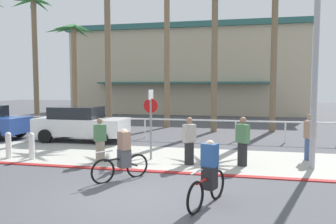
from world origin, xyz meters
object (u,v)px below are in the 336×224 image
at_px(palm_tree_1, 34,31).
at_px(palm_tree_6, 275,11).
at_px(bollard_0, 8,145).
at_px(palm_tree_5, 215,13).
at_px(car_white_1, 81,123).
at_px(cyclist_black_0, 123,156).
at_px(cyclist_red_1, 209,174).
at_px(stop_sign_bike_lane, 151,114).
at_px(pedestrian_3, 310,139).
at_px(palm_tree_2, 73,47).
at_px(palm_tree_3, 107,16).
at_px(pedestrian_1, 100,142).
at_px(pedestrian_2, 189,143).
at_px(streetlight_curb, 318,34).
at_px(palm_tree_4, 167,17).
at_px(bollard_1, 32,146).
at_px(pedestrian_0, 243,144).

xyz_separation_m(palm_tree_1, palm_tree_6, (15.68, -0.22, 0.55)).
relative_size(bollard_0, palm_tree_5, 0.11).
bearing_deg(palm_tree_5, car_white_1, -142.12).
relative_size(cyclist_black_0, cyclist_red_1, 0.87).
distance_m(stop_sign_bike_lane, pedestrian_3, 5.80).
distance_m(palm_tree_2, palm_tree_3, 3.62).
xyz_separation_m(pedestrian_1, pedestrian_2, (3.15, 0.21, 0.04)).
xyz_separation_m(palm_tree_1, palm_tree_5, (12.32, -0.88, 0.41)).
distance_m(cyclist_black_0, pedestrian_3, 6.83).
height_order(streetlight_curb, palm_tree_5, palm_tree_5).
xyz_separation_m(palm_tree_4, cyclist_red_1, (3.87, -13.33, -6.39)).
relative_size(palm_tree_1, palm_tree_4, 0.90).
bearing_deg(palm_tree_4, bollard_0, -110.29).
xyz_separation_m(palm_tree_5, cyclist_black_0, (-1.88, -10.53, -6.18)).
xyz_separation_m(bollard_1, palm_tree_2, (-3.23, 9.29, 4.75)).
bearing_deg(stop_sign_bike_lane, pedestrian_0, -5.00).
bearing_deg(bollard_0, palm_tree_6, 42.79).
xyz_separation_m(bollard_1, palm_tree_5, (6.00, 8.84, 6.36)).
height_order(bollard_1, pedestrian_2, pedestrian_2).
bearing_deg(pedestrian_3, bollard_1, -168.73).
bearing_deg(stop_sign_bike_lane, bollard_0, -169.91).
height_order(palm_tree_1, pedestrian_3, palm_tree_1).
xyz_separation_m(palm_tree_2, palm_tree_4, (6.06, 0.88, 1.82)).
bearing_deg(bollard_1, cyclist_red_1, -25.26).
distance_m(bollard_0, pedestrian_2, 6.70).
distance_m(palm_tree_2, pedestrian_3, 15.67).
relative_size(palm_tree_4, palm_tree_5, 1.07).
bearing_deg(pedestrian_1, palm_tree_2, 122.61).
height_order(streetlight_curb, pedestrian_1, streetlight_curb).
height_order(car_white_1, pedestrian_0, car_white_1).
relative_size(pedestrian_0, pedestrian_1, 1.06).
relative_size(bollard_1, palm_tree_2, 0.15).
xyz_separation_m(palm_tree_4, palm_tree_6, (6.52, -0.68, -0.07)).
bearing_deg(car_white_1, palm_tree_1, 137.59).
distance_m(palm_tree_2, pedestrian_2, 13.39).
bearing_deg(car_white_1, bollard_1, -88.09).
bearing_deg(stop_sign_bike_lane, palm_tree_3, 122.90).
distance_m(palm_tree_1, pedestrian_2, 16.27).
bearing_deg(pedestrian_3, car_white_1, 168.18).
height_order(palm_tree_6, car_white_1, palm_tree_6).
bearing_deg(pedestrian_0, palm_tree_1, 146.63).
bearing_deg(bollard_0, pedestrian_3, 10.48).
xyz_separation_m(stop_sign_bike_lane, palm_tree_6, (5.09, 8.60, 5.34)).
xyz_separation_m(streetlight_curb, pedestrian_1, (-7.13, -0.27, -3.56)).
height_order(bollard_1, pedestrian_1, pedestrian_1).
bearing_deg(pedestrian_2, car_white_1, 148.14).
distance_m(palm_tree_4, palm_tree_5, 3.44).
bearing_deg(pedestrian_0, palm_tree_3, 136.85).
xyz_separation_m(stop_sign_bike_lane, palm_tree_1, (-10.58, 8.82, 4.79)).
bearing_deg(palm_tree_1, pedestrian_1, -46.88).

